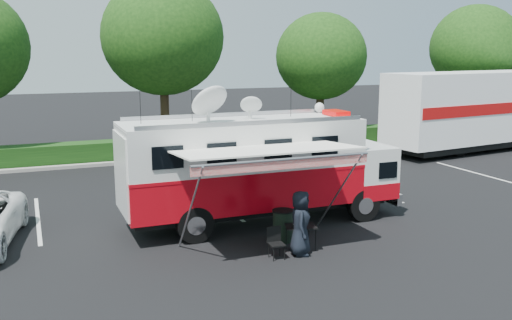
% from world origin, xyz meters
% --- Properties ---
extents(ground_plane, '(120.00, 120.00, 0.00)m').
position_xyz_m(ground_plane, '(0.00, 0.00, 0.00)').
color(ground_plane, black).
rests_on(ground_plane, ground).
extents(back_border, '(60.00, 6.14, 8.87)m').
position_xyz_m(back_border, '(1.14, 12.90, 5.00)').
color(back_border, '#9E998E').
rests_on(back_border, ground_plane).
extents(stall_lines, '(24.12, 5.50, 0.01)m').
position_xyz_m(stall_lines, '(-0.50, 3.00, 0.00)').
color(stall_lines, silver).
rests_on(stall_lines, ground_plane).
extents(command_truck, '(8.65, 2.38, 4.16)m').
position_xyz_m(command_truck, '(-0.08, -0.00, 1.78)').
color(command_truck, black).
rests_on(command_truck, ground_plane).
extents(awning, '(4.72, 2.45, 2.85)m').
position_xyz_m(awning, '(-0.85, -2.47, 2.67)').
color(awning, white).
rests_on(awning, ground_plane).
extents(person, '(0.84, 0.99, 1.72)m').
position_xyz_m(person, '(-0.17, -3.01, 0.00)').
color(person, black).
rests_on(person, ground_plane).
extents(folding_table, '(0.94, 0.77, 0.70)m').
position_xyz_m(folding_table, '(-0.00, -2.72, 0.64)').
color(folding_table, black).
rests_on(folding_table, ground_plane).
extents(folding_chair, '(0.41, 0.43, 0.82)m').
position_xyz_m(folding_chair, '(-0.86, -2.96, 0.48)').
color(folding_chair, black).
rests_on(folding_chair, ground_plane).
extents(trash_bin, '(0.61, 0.61, 0.91)m').
position_xyz_m(trash_bin, '(-0.14, -1.85, 0.46)').
color(trash_bin, black).
rests_on(trash_bin, ground_plane).
extents(semi_trailer, '(13.81, 4.63, 4.18)m').
position_xyz_m(semi_trailer, '(16.78, 7.96, 2.20)').
color(semi_trailer, white).
rests_on(semi_trailer, ground_plane).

